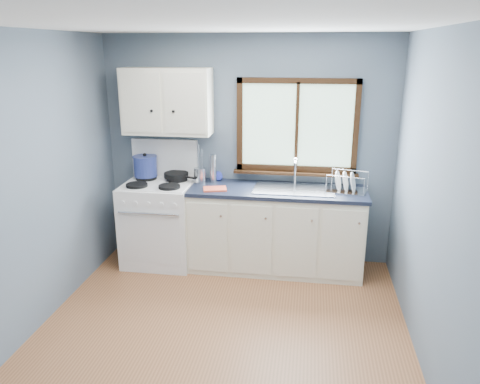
# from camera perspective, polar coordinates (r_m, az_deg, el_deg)

# --- Properties ---
(floor) EXTENTS (3.20, 3.60, 0.02)m
(floor) POSITION_cam_1_polar(r_m,az_deg,el_deg) (4.08, -2.74, -18.19)
(floor) COLOR #955C36
(floor) RESTS_ON ground
(ceiling) EXTENTS (3.20, 3.60, 0.02)m
(ceiling) POSITION_cam_1_polar(r_m,az_deg,el_deg) (3.33, -3.39, 19.90)
(ceiling) COLOR white
(ceiling) RESTS_ON wall_back
(wall_back) EXTENTS (3.20, 0.02, 2.50)m
(wall_back) POSITION_cam_1_polar(r_m,az_deg,el_deg) (5.23, 0.96, 5.04)
(wall_back) COLOR slate
(wall_back) RESTS_ON ground
(wall_front) EXTENTS (3.20, 0.02, 2.50)m
(wall_front) POSITION_cam_1_polar(r_m,az_deg,el_deg) (1.94, -14.34, -17.98)
(wall_front) COLOR slate
(wall_front) RESTS_ON ground
(wall_left) EXTENTS (0.02, 3.60, 2.50)m
(wall_left) POSITION_cam_1_polar(r_m,az_deg,el_deg) (4.13, -25.47, 0.02)
(wall_left) COLOR slate
(wall_left) RESTS_ON ground
(wall_right) EXTENTS (0.02, 3.60, 2.50)m
(wall_right) POSITION_cam_1_polar(r_m,az_deg,el_deg) (3.56, 23.30, -2.28)
(wall_right) COLOR slate
(wall_right) RESTS_ON ground
(gas_range) EXTENTS (0.76, 0.69, 1.36)m
(gas_range) POSITION_cam_1_polar(r_m,az_deg,el_deg) (5.34, -9.75, -3.43)
(gas_range) COLOR white
(gas_range) RESTS_ON floor
(base_cabinets) EXTENTS (1.85, 0.60, 0.88)m
(base_cabinets) POSITION_cam_1_polar(r_m,az_deg,el_deg) (5.14, 4.38, -5.05)
(base_cabinets) COLOR #EBE5C8
(base_cabinets) RESTS_ON floor
(countertop) EXTENTS (1.89, 0.64, 0.04)m
(countertop) POSITION_cam_1_polar(r_m,az_deg,el_deg) (4.97, 4.50, 0.18)
(countertop) COLOR black
(countertop) RESTS_ON base_cabinets
(sink) EXTENTS (0.84, 0.46, 0.44)m
(sink) POSITION_cam_1_polar(r_m,az_deg,el_deg) (4.98, 6.56, -0.36)
(sink) COLOR silver
(sink) RESTS_ON countertop
(window) EXTENTS (1.36, 0.10, 1.03)m
(window) POSITION_cam_1_polar(r_m,az_deg,el_deg) (5.10, 6.93, 7.20)
(window) COLOR #9EC6A8
(window) RESTS_ON wall_back
(upper_cabinets) EXTENTS (0.95, 0.35, 0.70)m
(upper_cabinets) POSITION_cam_1_polar(r_m,az_deg,el_deg) (5.15, -8.89, 10.85)
(upper_cabinets) COLOR #EBE5C8
(upper_cabinets) RESTS_ON wall_back
(skillet) EXTENTS (0.43, 0.36, 0.05)m
(skillet) POSITION_cam_1_polar(r_m,az_deg,el_deg) (5.28, -7.76, 2.06)
(skillet) COLOR black
(skillet) RESTS_ON gas_range
(stockpot) EXTENTS (0.29, 0.29, 0.27)m
(stockpot) POSITION_cam_1_polar(r_m,az_deg,el_deg) (5.37, -11.47, 3.15)
(stockpot) COLOR navy
(stockpot) RESTS_ON gas_range
(utensil_crock) EXTENTS (0.17, 0.17, 0.42)m
(utensil_crock) POSITION_cam_1_polar(r_m,az_deg,el_deg) (5.17, -4.88, 2.08)
(utensil_crock) COLOR silver
(utensil_crock) RESTS_ON countertop
(thermos) EXTENTS (0.08, 0.08, 0.31)m
(thermos) POSITION_cam_1_polar(r_m,az_deg,el_deg) (5.16, -3.30, 2.86)
(thermos) COLOR silver
(thermos) RESTS_ON countertop
(soap_bottle) EXTENTS (0.11, 0.11, 0.24)m
(soap_bottle) POSITION_cam_1_polar(r_m,az_deg,el_deg) (5.22, -2.65, 2.61)
(soap_bottle) COLOR #2A37B5
(soap_bottle) RESTS_ON countertop
(dish_towel) EXTENTS (0.28, 0.23, 0.02)m
(dish_towel) POSITION_cam_1_polar(r_m,az_deg,el_deg) (4.92, -3.08, 0.38)
(dish_towel) COLOR #E85236
(dish_towel) RESTS_ON countertop
(dish_rack) EXTENTS (0.46, 0.39, 0.21)m
(dish_rack) POSITION_cam_1_polar(r_m,az_deg,el_deg) (4.98, 12.82, 0.72)
(dish_rack) COLOR silver
(dish_rack) RESTS_ON countertop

